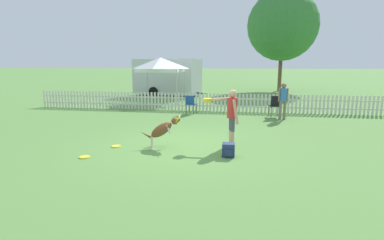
% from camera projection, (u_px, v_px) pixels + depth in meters
% --- Properties ---
extents(ground_plane, '(240.00, 240.00, 0.00)m').
position_uv_depth(ground_plane, '(188.00, 145.00, 8.41)').
color(ground_plane, '#5B8C42').
extents(handler_person, '(1.03, 0.47, 1.57)m').
position_uv_depth(handler_person, '(230.00, 111.00, 8.21)').
color(handler_person, tan).
rests_on(handler_person, ground_plane).
extents(leaping_dog, '(1.12, 0.48, 0.89)m').
position_uv_depth(leaping_dog, '(163.00, 129.00, 8.15)').
color(leaping_dog, brown).
rests_on(leaping_dog, ground_plane).
extents(frisbee_near_handler, '(0.26, 0.26, 0.02)m').
position_uv_depth(frisbee_near_handler, '(116.00, 146.00, 8.29)').
color(frisbee_near_handler, yellow).
rests_on(frisbee_near_handler, ground_plane).
extents(frisbee_near_dog, '(0.26, 0.26, 0.02)m').
position_uv_depth(frisbee_near_dog, '(85.00, 157.00, 7.34)').
color(frisbee_near_dog, yellow).
rests_on(frisbee_near_dog, ground_plane).
extents(backpack_on_grass, '(0.31, 0.29, 0.33)m').
position_uv_depth(backpack_on_grass, '(228.00, 150.00, 7.39)').
color(backpack_on_grass, navy).
rests_on(backpack_on_grass, ground_plane).
extents(picket_fence, '(17.65, 0.04, 0.87)m').
position_uv_depth(picket_fence, '(210.00, 102.00, 14.30)').
color(picket_fence, silver).
rests_on(picket_fence, ground_plane).
extents(folding_chair_blue_left, '(0.54, 0.56, 0.93)m').
position_uv_depth(folding_chair_blue_left, '(276.00, 104.00, 12.70)').
color(folding_chair_blue_left, '#333338').
rests_on(folding_chair_blue_left, ground_plane).
extents(folding_chair_center, '(0.52, 0.54, 0.84)m').
position_uv_depth(folding_chair_center, '(191.00, 103.00, 13.58)').
color(folding_chair_center, '#333338').
rests_on(folding_chair_center, ground_plane).
extents(canopy_tent_main, '(2.45, 2.45, 2.60)m').
position_uv_depth(canopy_tent_main, '(161.00, 65.00, 17.28)').
color(canopy_tent_main, '#B2B2B2').
rests_on(canopy_tent_main, ground_plane).
extents(spectator_standing, '(0.40, 0.27, 1.49)m').
position_uv_depth(spectator_standing, '(283.00, 98.00, 12.14)').
color(spectator_standing, '#7A705B').
rests_on(spectator_standing, ground_plane).
extents(equipment_trailer, '(5.37, 2.95, 2.54)m').
position_uv_depth(equipment_trailer, '(167.00, 77.00, 20.95)').
color(equipment_trailer, silver).
rests_on(equipment_trailer, ground_plane).
extents(tree_left_grove, '(5.57, 5.57, 8.00)m').
position_uv_depth(tree_left_grove, '(282.00, 26.00, 23.86)').
color(tree_left_grove, brown).
rests_on(tree_left_grove, ground_plane).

